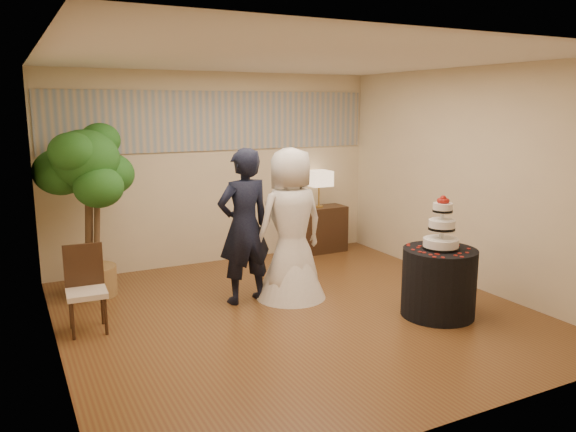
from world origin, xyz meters
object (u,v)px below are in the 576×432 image
bride (291,224)px  cake_table (439,282)px  groom (244,227)px  ficus_tree (88,210)px  console (319,230)px  wedding_cake (442,222)px  table_lamp (319,189)px  side_chair (86,290)px

bride → cake_table: (1.19, -1.30, -0.54)m
bride → cake_table: 1.84m
groom → ficus_tree: bearing=-39.6°
bride → cake_table: size_ratio=2.26×
cake_table → console: 3.03m
bride → wedding_cake: bearing=127.6°
groom → bride: (0.56, -0.11, -0.00)m
wedding_cake → console: (0.21, 3.02, -0.70)m
table_lamp → ficus_tree: (-3.55, -0.56, 0.06)m
console → side_chair: size_ratio=0.98×
wedding_cake → table_lamp: 3.03m
groom → ficus_tree: ficus_tree is taller
cake_table → ficus_tree: size_ratio=0.38×
cake_table → side_chair: side_chair is taller
bride → ficus_tree: (-2.16, 1.17, 0.16)m
wedding_cake → side_chair: (-3.56, 1.30, -0.62)m
table_lamp → wedding_cake: bearing=-94.0°
cake_table → side_chair: (-3.56, 1.30, 0.07)m
side_chair → ficus_tree: bearing=82.3°
wedding_cake → table_lamp: (0.21, 3.02, -0.04)m
cake_table → ficus_tree: ficus_tree is taller
console → side_chair: bearing=-156.3°
groom → side_chair: 1.88m
side_chair → wedding_cake: bearing=-17.1°
console → table_lamp: 0.66m
bride → ficus_tree: size_ratio=0.85×
side_chair → bride: bearing=2.9°
wedding_cake → console: bearing=86.0°
console → side_chair: 4.15m
table_lamp → console: bearing=0.0°
ficus_tree → bride: bearing=-28.5°
ficus_tree → side_chair: bearing=-100.6°
wedding_cake → ficus_tree: bearing=143.6°
side_chair → table_lamp: bearing=27.5°
ficus_tree → side_chair: size_ratio=2.39×
table_lamp → side_chair: 4.19m
groom → bride: size_ratio=1.00×
console → table_lamp: table_lamp is taller
side_chair → groom: bearing=6.4°
groom → bride: 0.57m
cake_table → console: (0.21, 3.02, -0.02)m
console → ficus_tree: size_ratio=0.41×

